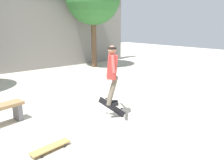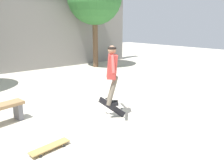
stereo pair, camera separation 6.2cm
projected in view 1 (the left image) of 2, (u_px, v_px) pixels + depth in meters
ground_plane at (99, 117)px, 5.83m from camera, size 40.00×40.00×0.00m
building_backdrop at (9, 25)px, 10.98m from camera, size 15.61×0.52×5.76m
skater at (112, 70)px, 5.50m from camera, size 0.83×1.13×1.53m
skateboard_flipping at (112, 107)px, 5.80m from camera, size 0.40×0.69×0.55m
skateboard_resting at (51, 147)px, 4.23m from camera, size 0.83×0.31×0.08m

